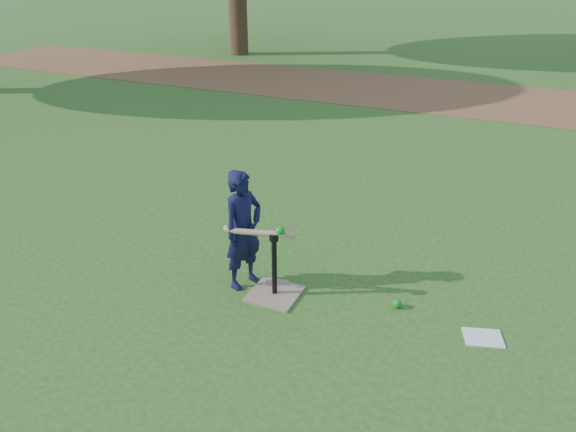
% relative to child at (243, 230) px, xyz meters
% --- Properties ---
extents(ground, '(80.00, 80.00, 0.00)m').
position_rel_child_xyz_m(ground, '(0.47, 0.32, -0.56)').
color(ground, '#285116').
rests_on(ground, ground).
extents(dirt_strip, '(24.00, 3.00, 0.01)m').
position_rel_child_xyz_m(dirt_strip, '(0.47, 7.82, -0.55)').
color(dirt_strip, brown).
rests_on(dirt_strip, ground).
extents(child, '(0.39, 0.47, 1.11)m').
position_rel_child_xyz_m(child, '(0.00, 0.00, 0.00)').
color(child, black).
rests_on(child, ground).
extents(wiffle_ball_ground, '(0.08, 0.08, 0.08)m').
position_rel_child_xyz_m(wiffle_ball_ground, '(1.38, 0.18, -0.52)').
color(wiffle_ball_ground, '#0D911F').
rests_on(wiffle_ball_ground, ground).
extents(clipboard, '(0.35, 0.31, 0.01)m').
position_rel_child_xyz_m(clipboard, '(2.11, 0.04, -0.55)').
color(clipboard, white).
rests_on(clipboard, ground).
extents(batting_tee, '(0.43, 0.43, 0.61)m').
position_rel_child_xyz_m(batting_tee, '(0.33, -0.06, -0.45)').
color(batting_tee, '#90775B').
rests_on(batting_tee, ground).
extents(swing_action, '(0.63, 0.20, 0.13)m').
position_rel_child_xyz_m(swing_action, '(0.21, -0.09, 0.07)').
color(swing_action, tan).
rests_on(swing_action, ground).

